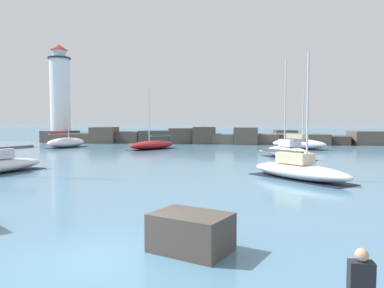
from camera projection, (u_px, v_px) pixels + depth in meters
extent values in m
plane|color=teal|center=(99.00, 260.00, 9.22)|extent=(600.00, 600.00, 0.00)
cube|color=teal|center=(232.00, 132.00, 115.72)|extent=(400.00, 116.00, 0.01)
cube|color=#4C443D|center=(60.00, 136.00, 60.17)|extent=(5.21, 5.16, 1.81)
cube|color=brown|center=(83.00, 138.00, 59.05)|extent=(4.94, 5.47, 1.47)
cube|color=brown|center=(105.00, 135.00, 58.24)|extent=(4.12, 5.15, 2.43)
cube|color=#4C443D|center=(128.00, 137.00, 58.40)|extent=(4.78, 4.23, 1.72)
cube|color=#423D38|center=(156.00, 137.00, 57.10)|extent=(4.78, 4.44, 1.92)
cube|color=#4C443D|center=(184.00, 136.00, 56.67)|extent=(5.24, 4.22, 2.30)
cube|color=#4C443D|center=(204.00, 135.00, 56.34)|extent=(3.77, 4.26, 2.51)
cube|color=brown|center=(225.00, 139.00, 56.10)|extent=(3.56, 4.65, 1.45)
cube|color=brown|center=(245.00, 136.00, 55.10)|extent=(3.54, 4.74, 2.46)
cube|color=brown|center=(267.00, 139.00, 55.15)|extent=(4.28, 4.57, 1.48)
cube|color=#4C443D|center=(285.00, 137.00, 55.23)|extent=(3.15, 4.69, 2.05)
cube|color=brown|center=(311.00, 139.00, 54.40)|extent=(4.74, 5.41, 1.51)
cube|color=#383330|center=(335.00, 140.00, 54.22)|extent=(5.35, 6.27, 1.23)
cube|color=brown|center=(365.00, 138.00, 53.79)|extent=(4.33, 4.48, 1.94)
cylinder|color=gray|center=(61.00, 136.00, 60.55)|extent=(4.20, 4.20, 1.80)
cylinder|color=white|center=(60.00, 95.00, 60.14)|extent=(3.11, 3.11, 11.49)
cylinder|color=#232328|center=(59.00, 58.00, 59.77)|extent=(3.58, 3.58, 0.25)
cylinder|color=silver|center=(59.00, 54.00, 59.73)|extent=(2.18, 2.18, 1.15)
cone|color=#B21919|center=(59.00, 47.00, 59.66)|extent=(2.65, 2.65, 0.90)
cube|color=#4C443D|center=(191.00, 232.00, 9.81)|extent=(2.37, 2.08, 1.01)
cylinder|color=#BCBCC1|center=(9.00, 149.00, 25.26)|extent=(1.59, 4.30, 0.10)
cube|color=#4C4C51|center=(9.00, 148.00, 25.25)|extent=(1.46, 3.69, 0.20)
ellipsoid|color=white|center=(299.00, 144.00, 45.18)|extent=(7.01, 5.53, 1.22)
cube|color=black|center=(298.00, 149.00, 45.22)|extent=(6.69, 5.31, 0.03)
cube|color=beige|center=(296.00, 136.00, 45.33)|extent=(2.41, 2.17, 0.64)
cylinder|color=silver|center=(303.00, 114.00, 44.63)|extent=(0.12, 0.12, 6.09)
cylinder|color=#BCBCC1|center=(288.00, 134.00, 45.96)|extent=(3.23, 2.00, 0.10)
cube|color=#4C4C51|center=(288.00, 133.00, 45.95)|extent=(2.81, 1.80, 0.20)
ellipsoid|color=white|center=(287.00, 152.00, 34.30)|extent=(4.83, 6.45, 1.09)
cube|color=black|center=(287.00, 158.00, 34.34)|extent=(4.65, 6.15, 0.03)
cube|color=silver|center=(290.00, 143.00, 33.96)|extent=(1.93, 2.19, 0.64)
cylinder|color=silver|center=(285.00, 103.00, 34.45)|extent=(0.12, 0.12, 8.00)
cylinder|color=#BCBCC1|center=(296.00, 141.00, 33.09)|extent=(1.68, 3.02, 0.10)
cube|color=#4C4C51|center=(296.00, 140.00, 33.08)|extent=(1.53, 2.62, 0.20)
ellipsoid|color=maroon|center=(152.00, 145.00, 44.99)|extent=(5.54, 7.21, 1.02)
cube|color=black|center=(152.00, 149.00, 45.02)|extent=(5.33, 6.89, 0.03)
cylinder|color=silver|center=(149.00, 115.00, 44.36)|extent=(0.12, 0.12, 6.12)
cylinder|color=#BCBCC1|center=(160.00, 136.00, 46.02)|extent=(2.01, 3.36, 0.10)
cube|color=#1E664C|center=(160.00, 135.00, 46.01)|extent=(1.81, 2.92, 0.20)
ellipsoid|color=silver|center=(299.00, 172.00, 21.94)|extent=(6.15, 6.48, 0.90)
cube|color=black|center=(299.00, 179.00, 21.97)|extent=(5.89, 6.20, 0.03)
cube|color=beige|center=(295.00, 158.00, 22.18)|extent=(2.23, 2.29, 0.64)
cylinder|color=silver|center=(308.00, 109.00, 21.29)|extent=(0.12, 0.12, 6.41)
cylinder|color=#BCBCC1|center=(282.00, 153.00, 23.01)|extent=(2.61, 2.86, 0.10)
cube|color=#4C4C51|center=(282.00, 151.00, 23.00)|extent=(2.30, 2.51, 0.20)
ellipsoid|color=white|center=(66.00, 143.00, 47.84)|extent=(4.24, 6.09, 1.25)
cube|color=black|center=(66.00, 147.00, 47.88)|extent=(4.09, 5.81, 0.03)
cylinder|color=silver|center=(68.00, 112.00, 47.96)|extent=(0.12, 0.12, 6.69)
cylinder|color=#BCBCC1|center=(59.00, 134.00, 46.80)|extent=(1.28, 2.92, 0.10)
cube|color=maroon|center=(59.00, 133.00, 46.79)|extent=(1.20, 2.52, 0.20)
cube|color=#232328|center=(361.00, 281.00, 5.59)|extent=(0.36, 0.22, 0.59)
sphere|color=tan|center=(362.00, 255.00, 5.57)|extent=(0.20, 0.20, 0.20)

